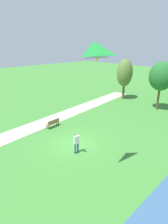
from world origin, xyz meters
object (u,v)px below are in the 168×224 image
person_kite_flyer (77,141)px  tree_horizon_far (161,76)px  flying_kite (94,52)px  park_bench_near_walkway (53,123)px  tree_lakeside_near (125,73)px

person_kite_flyer → tree_horizon_far: bearing=91.6°
flying_kite → park_bench_near_walkway: 11.00m
park_bench_near_walkway → tree_lakeside_near: (-1.20, 14.41, 3.57)m
tree_lakeside_near → tree_horizon_far: tree_horizon_far is taller
flying_kite → park_bench_near_walkway: (-7.82, 2.21, -7.40)m
flying_kite → tree_lakeside_near: (-9.03, 16.63, -3.83)m
person_kite_flyer → tree_horizon_far: (-0.42, 14.91, 3.39)m
flying_kite → tree_horizon_far: size_ratio=1.05×
person_kite_flyer → flying_kite: size_ratio=0.27×
tree_lakeside_near → person_kite_flyer: bearing=-67.5°
park_bench_near_walkway → tree_lakeside_near: tree_lakeside_near is taller
flying_kite → park_bench_near_walkway: size_ratio=4.32×
tree_horizon_far → person_kite_flyer: bearing=-88.4°
person_kite_flyer → park_bench_near_walkway: person_kite_flyer is taller
park_bench_near_walkway → tree_horizon_far: tree_horizon_far is taller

